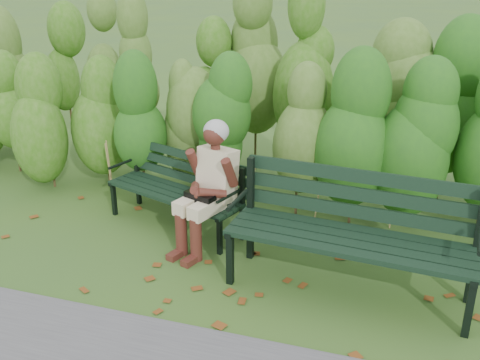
% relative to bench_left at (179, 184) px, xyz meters
% --- Properties ---
extents(ground, '(80.00, 80.00, 0.00)m').
position_rel_bench_left_xyz_m(ground, '(0.79, -0.71, -0.46)').
color(ground, '#345526').
extents(hedge_band, '(11.04, 1.67, 2.42)m').
position_rel_bench_left_xyz_m(hedge_band, '(0.79, 1.15, 0.80)').
color(hedge_band, '#47381E').
rests_on(hedge_band, ground).
extents(leaf_litter, '(5.77, 2.20, 0.01)m').
position_rel_bench_left_xyz_m(leaf_litter, '(0.79, -0.83, -0.46)').
color(leaf_litter, brown).
rests_on(leaf_litter, ground).
extents(bench_left, '(1.65, 0.99, 0.78)m').
position_rel_bench_left_xyz_m(bench_left, '(0.00, 0.00, 0.00)').
color(bench_left, black).
rests_on(bench_left, ground).
extents(bench_right, '(2.11, 0.84, 1.03)m').
position_rel_bench_left_xyz_m(bench_right, '(1.90, -0.69, 0.15)').
color(bench_right, black).
rests_on(bench_right, ground).
extents(seated_woman, '(0.60, 0.84, 1.28)m').
position_rel_bench_left_xyz_m(seated_woman, '(0.46, -0.33, 0.24)').
color(seated_woman, beige).
rests_on(seated_woman, ground).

